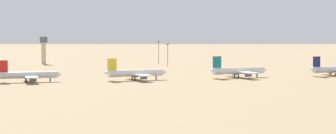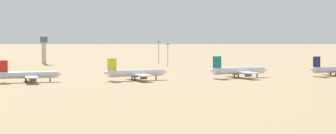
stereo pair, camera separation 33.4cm
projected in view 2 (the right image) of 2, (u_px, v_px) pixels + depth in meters
ground at (150, 84)px, 309.13m from camera, size 4000.00×4000.00×0.00m
ridge_center at (148, 7)px, 1325.67m from camera, size 451.90×345.03×131.93m
ridge_east at (270, 12)px, 1581.56m from camera, size 328.65×304.15×121.30m
parked_jet_red_3 at (28, 75)px, 317.34m from camera, size 32.45×27.24×10.73m
parked_jet_yellow_4 at (135, 73)px, 328.37m from camera, size 33.89×28.78×11.20m
parked_jet_teal_5 at (238, 71)px, 344.33m from camera, size 34.83×29.65×11.52m
parked_jet_navy_6 at (334, 69)px, 357.95m from camera, size 32.63×27.76×10.79m
control_tower at (44, 47)px, 473.83m from camera, size 5.20×5.20×19.57m
light_pole_mid at (159, 51)px, 474.56m from camera, size 1.80×0.50×16.14m
light_pole_east at (168, 53)px, 440.08m from camera, size 1.80×0.50×15.25m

